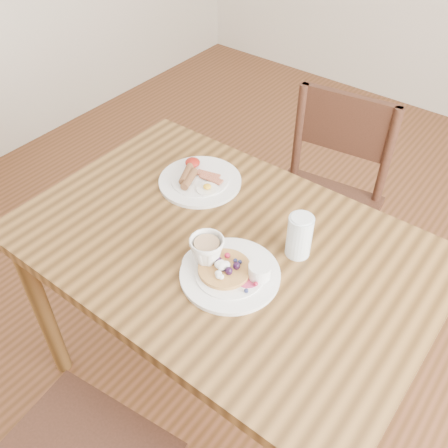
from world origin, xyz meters
name	(u,v)px	position (x,y,z in m)	size (l,w,h in m)	color
ground	(224,379)	(0.00, 0.00, 0.00)	(5.00, 5.00, 0.00)	#513017
dining_table	(224,265)	(0.00, 0.00, 0.65)	(1.20, 0.80, 0.75)	brown
chair_far	(323,197)	(0.00, 0.65, 0.49)	(0.47, 0.47, 0.88)	#3F2117
pancake_plate	(232,272)	(0.10, -0.09, 0.76)	(0.27, 0.27, 0.06)	white
breakfast_plate	(199,180)	(-0.24, 0.17, 0.76)	(0.27, 0.27, 0.04)	white
teacup_saucer	(207,253)	(0.02, -0.10, 0.79)	(0.14, 0.14, 0.10)	white
water_glass	(299,236)	(0.19, 0.09, 0.81)	(0.07, 0.07, 0.13)	silver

